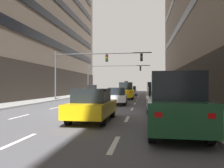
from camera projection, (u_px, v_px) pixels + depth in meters
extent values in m
plane|color=#515156|center=(86.00, 111.00, 14.83)|extent=(120.00, 120.00, 0.00)
cube|color=gray|center=(203.00, 112.00, 13.74)|extent=(3.03, 80.00, 0.14)
cube|color=silver|center=(20.00, 117.00, 12.30)|extent=(0.16, 2.00, 0.01)
cube|color=silver|center=(55.00, 108.00, 17.25)|extent=(0.16, 2.00, 0.01)
cube|color=silver|center=(75.00, 103.00, 22.19)|extent=(0.16, 2.00, 0.01)
cube|color=silver|center=(88.00, 100.00, 27.14)|extent=(0.16, 2.00, 0.01)
cube|color=silver|center=(96.00, 98.00, 32.09)|extent=(0.16, 2.00, 0.01)
cube|color=silver|center=(103.00, 96.00, 37.04)|extent=(0.16, 2.00, 0.01)
cube|color=silver|center=(107.00, 95.00, 41.98)|extent=(0.16, 2.00, 0.01)
cube|color=silver|center=(111.00, 94.00, 46.93)|extent=(0.16, 2.00, 0.01)
cube|color=silver|center=(19.00, 141.00, 6.91)|extent=(0.16, 2.00, 0.01)
cube|color=silver|center=(71.00, 118.00, 11.86)|extent=(0.16, 2.00, 0.01)
cube|color=silver|center=(93.00, 108.00, 16.81)|extent=(0.16, 2.00, 0.01)
cube|color=silver|center=(104.00, 103.00, 21.76)|extent=(0.16, 2.00, 0.01)
cube|color=silver|center=(112.00, 100.00, 26.70)|extent=(0.16, 2.00, 0.01)
cube|color=silver|center=(117.00, 98.00, 31.65)|extent=(0.16, 2.00, 0.01)
cube|color=silver|center=(120.00, 96.00, 36.60)|extent=(0.16, 2.00, 0.01)
cube|color=silver|center=(123.00, 95.00, 41.55)|extent=(0.16, 2.00, 0.01)
cube|color=silver|center=(125.00, 94.00, 46.49)|extent=(0.16, 2.00, 0.01)
cube|color=silver|center=(114.00, 144.00, 6.48)|extent=(0.16, 2.00, 0.01)
cube|color=silver|center=(127.00, 119.00, 11.42)|extent=(0.16, 2.00, 0.01)
cube|color=silver|center=(132.00, 109.00, 16.37)|extent=(0.16, 2.00, 0.01)
cube|color=silver|center=(135.00, 104.00, 21.32)|extent=(0.16, 2.00, 0.01)
cube|color=silver|center=(137.00, 100.00, 26.27)|extent=(0.16, 2.00, 0.01)
cube|color=silver|center=(138.00, 98.00, 31.21)|extent=(0.16, 2.00, 0.01)
cube|color=silver|center=(139.00, 96.00, 36.16)|extent=(0.16, 2.00, 0.01)
cube|color=silver|center=(139.00, 95.00, 41.11)|extent=(0.16, 2.00, 0.01)
cube|color=silver|center=(140.00, 94.00, 46.06)|extent=(0.16, 2.00, 0.01)
cylinder|color=black|center=(121.00, 96.00, 29.76)|extent=(0.24, 0.68, 0.68)
cylinder|color=black|center=(133.00, 96.00, 29.55)|extent=(0.24, 0.68, 0.68)
cylinder|color=black|center=(119.00, 97.00, 27.02)|extent=(0.24, 0.68, 0.68)
cylinder|color=black|center=(132.00, 97.00, 26.81)|extent=(0.24, 0.68, 0.68)
cube|color=yellow|center=(126.00, 93.00, 28.29)|extent=(1.95, 4.53, 0.92)
cube|color=black|center=(126.00, 86.00, 28.30)|extent=(1.68, 2.68, 0.92)
cube|color=white|center=(123.00, 91.00, 30.57)|extent=(0.21, 0.08, 0.14)
cube|color=red|center=(120.00, 92.00, 26.18)|extent=(0.21, 0.08, 0.14)
cube|color=white|center=(132.00, 91.00, 30.40)|extent=(0.21, 0.08, 0.14)
cube|color=red|center=(131.00, 92.00, 26.01)|extent=(0.21, 0.08, 0.14)
cube|color=black|center=(126.00, 82.00, 28.30)|extent=(0.45, 0.21, 0.18)
cylinder|color=black|center=(127.00, 93.00, 41.47)|extent=(0.24, 0.68, 0.68)
cylinder|color=black|center=(136.00, 93.00, 41.26)|extent=(0.24, 0.68, 0.68)
cylinder|color=black|center=(127.00, 94.00, 38.73)|extent=(0.24, 0.68, 0.68)
cylinder|color=black|center=(136.00, 94.00, 38.52)|extent=(0.24, 0.68, 0.68)
cube|color=#B7BABF|center=(131.00, 92.00, 40.00)|extent=(1.96, 4.54, 0.66)
cube|color=black|center=(131.00, 88.00, 39.80)|extent=(1.67, 1.97, 0.70)
cube|color=white|center=(129.00, 91.00, 42.28)|extent=(0.21, 0.09, 0.14)
cube|color=red|center=(127.00, 91.00, 37.89)|extent=(0.21, 0.09, 0.14)
cube|color=white|center=(135.00, 91.00, 42.11)|extent=(0.21, 0.09, 0.14)
cube|color=red|center=(135.00, 91.00, 37.72)|extent=(0.21, 0.09, 0.14)
cylinder|color=black|center=(85.00, 111.00, 12.27)|extent=(0.22, 0.65, 0.64)
cylinder|color=black|center=(112.00, 112.00, 12.03)|extent=(0.22, 0.65, 0.64)
cylinder|color=black|center=(68.00, 118.00, 9.68)|extent=(0.22, 0.65, 0.64)
cylinder|color=black|center=(103.00, 119.00, 9.43)|extent=(0.22, 0.65, 0.64)
cube|color=yellow|center=(93.00, 108.00, 10.86)|extent=(1.85, 4.31, 0.62)
cube|color=black|center=(92.00, 95.00, 10.67)|extent=(1.58, 1.87, 0.66)
cube|color=white|center=(91.00, 103.00, 13.03)|extent=(0.20, 0.08, 0.14)
cube|color=red|center=(65.00, 110.00, 8.88)|extent=(0.20, 0.08, 0.14)
cube|color=white|center=(112.00, 103.00, 12.83)|extent=(0.20, 0.08, 0.14)
cube|color=red|center=(95.00, 111.00, 8.68)|extent=(0.20, 0.08, 0.14)
cube|color=black|center=(92.00, 87.00, 10.67)|extent=(0.43, 0.20, 0.18)
cylinder|color=black|center=(110.00, 100.00, 21.63)|extent=(0.24, 0.64, 0.63)
cylinder|color=black|center=(126.00, 100.00, 21.48)|extent=(0.24, 0.64, 0.63)
cylinder|color=black|center=(107.00, 102.00, 19.07)|extent=(0.24, 0.64, 0.63)
cylinder|color=black|center=(125.00, 102.00, 18.91)|extent=(0.24, 0.64, 0.63)
cube|color=white|center=(117.00, 98.00, 20.27)|extent=(1.93, 4.27, 0.61)
cube|color=black|center=(117.00, 91.00, 20.09)|extent=(1.60, 1.88, 0.65)
cube|color=white|center=(113.00, 96.00, 22.39)|extent=(0.19, 0.08, 0.13)
cube|color=red|center=(108.00, 98.00, 18.29)|extent=(0.19, 0.08, 0.13)
cube|color=white|center=(125.00, 96.00, 22.26)|extent=(0.19, 0.08, 0.13)
cube|color=red|center=(122.00, 98.00, 18.17)|extent=(0.19, 0.08, 0.13)
cylinder|color=black|center=(151.00, 118.00, 9.43)|extent=(0.24, 0.69, 0.68)
cylinder|color=black|center=(191.00, 119.00, 9.14)|extent=(0.24, 0.69, 0.68)
cylinder|color=black|center=(152.00, 131.00, 6.68)|extent=(0.24, 0.69, 0.68)
cylinder|color=black|center=(209.00, 133.00, 6.40)|extent=(0.24, 0.69, 0.68)
cube|color=#1E512D|center=(175.00, 112.00, 7.92)|extent=(2.02, 4.59, 0.93)
cube|color=black|center=(175.00, 86.00, 7.92)|extent=(1.72, 2.73, 0.93)
cube|color=white|center=(155.00, 102.00, 10.23)|extent=(0.21, 0.09, 0.14)
cube|color=red|center=(158.00, 115.00, 5.83)|extent=(0.21, 0.09, 0.14)
cube|color=white|center=(184.00, 103.00, 10.00)|extent=(0.21, 0.09, 0.14)
cube|color=red|center=(211.00, 116.00, 5.61)|extent=(0.21, 0.09, 0.14)
cylinder|color=black|center=(148.00, 105.00, 16.05)|extent=(0.22, 0.67, 0.67)
cylinder|color=black|center=(171.00, 105.00, 15.81)|extent=(0.22, 0.67, 0.67)
cylinder|color=black|center=(149.00, 109.00, 13.34)|extent=(0.22, 0.67, 0.67)
cylinder|color=black|center=(176.00, 109.00, 13.10)|extent=(0.22, 0.67, 0.67)
cube|color=white|center=(161.00, 102.00, 14.58)|extent=(1.87, 4.47, 0.65)
cube|color=black|center=(161.00, 92.00, 14.38)|extent=(1.63, 1.93, 0.69)
cube|color=white|center=(150.00, 98.00, 16.85)|extent=(0.20, 0.08, 0.14)
cube|color=red|center=(152.00, 103.00, 12.50)|extent=(0.20, 0.08, 0.14)
cube|color=white|center=(167.00, 98.00, 16.66)|extent=(0.20, 0.08, 0.14)
cube|color=red|center=(175.00, 103.00, 12.31)|extent=(0.20, 0.08, 0.14)
cylinder|color=black|center=(147.00, 100.00, 22.38)|extent=(0.23, 0.65, 0.65)
cylinder|color=black|center=(162.00, 100.00, 22.18)|extent=(0.23, 0.65, 0.65)
cylinder|color=black|center=(148.00, 101.00, 19.76)|extent=(0.23, 0.65, 0.65)
cylinder|color=black|center=(165.00, 102.00, 19.56)|extent=(0.23, 0.65, 0.65)
cube|color=white|center=(156.00, 96.00, 20.97)|extent=(1.87, 4.34, 0.88)
cube|color=black|center=(155.00, 87.00, 20.98)|extent=(1.61, 2.57, 0.88)
cube|color=white|center=(148.00, 94.00, 23.15)|extent=(0.20, 0.08, 0.14)
cube|color=red|center=(150.00, 95.00, 18.96)|extent=(0.20, 0.08, 0.14)
cube|color=white|center=(160.00, 94.00, 22.99)|extent=(0.20, 0.08, 0.14)
cube|color=red|center=(165.00, 95.00, 18.80)|extent=(0.20, 0.08, 0.14)
cylinder|color=#4C4C51|center=(55.00, 75.00, 25.83)|extent=(0.18, 0.18, 5.68)
cylinder|color=#4C4C51|center=(102.00, 54.00, 25.04)|extent=(11.22, 0.12, 0.12)
cube|color=black|center=(107.00, 58.00, 24.96)|extent=(0.28, 0.24, 0.84)
sphere|color=#4B0704|center=(107.00, 56.00, 24.82)|extent=(0.17, 0.17, 0.17)
sphere|color=orange|center=(107.00, 58.00, 24.82)|extent=(0.17, 0.17, 0.17)
sphere|color=#073E10|center=(107.00, 60.00, 24.82)|extent=(0.17, 0.17, 0.17)
cube|color=black|center=(141.00, 57.00, 24.39)|extent=(0.28, 0.24, 0.84)
sphere|color=#4B0704|center=(141.00, 55.00, 24.25)|extent=(0.17, 0.17, 0.17)
sphere|color=orange|center=(141.00, 57.00, 24.25)|extent=(0.17, 0.17, 0.17)
sphere|color=#073E10|center=(141.00, 59.00, 24.25)|extent=(0.17, 0.17, 0.17)
cylinder|color=#4C4C51|center=(88.00, 79.00, 40.95)|extent=(0.18, 0.18, 5.80)
cylinder|color=#4C4C51|center=(118.00, 66.00, 40.15)|extent=(11.47, 0.12, 0.12)
cube|color=black|center=(140.00, 68.00, 39.56)|extent=(0.28, 0.24, 0.84)
sphere|color=#4B0704|center=(140.00, 67.00, 39.43)|extent=(0.17, 0.17, 0.17)
sphere|color=orange|center=(140.00, 68.00, 39.42)|extent=(0.17, 0.17, 0.17)
sphere|color=#073E10|center=(140.00, 70.00, 39.42)|extent=(0.17, 0.17, 0.17)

